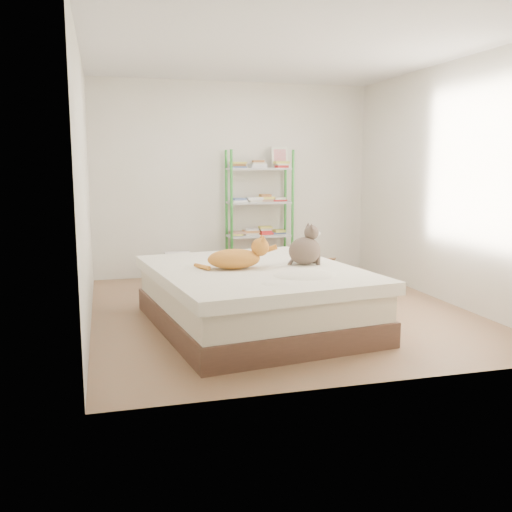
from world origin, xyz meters
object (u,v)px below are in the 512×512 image
object	(u,v)px
shelf_unit	(260,215)
orange_cat	(234,256)
bed	(254,297)
white_bin	(178,267)
grey_cat	(305,245)
cardboard_box	(305,275)

from	to	relation	value
shelf_unit	orange_cat	bearing A→B (deg)	-110.67
bed	white_bin	distance (m)	2.31
orange_cat	shelf_unit	distance (m)	2.57
grey_cat	shelf_unit	distance (m)	2.37
orange_cat	white_bin	xyz separation A→B (m)	(-0.23, 2.29, -0.49)
orange_cat	shelf_unit	bearing A→B (deg)	73.41
bed	shelf_unit	distance (m)	2.55
orange_cat	grey_cat	distance (m)	0.71
cardboard_box	white_bin	world-z (taller)	cardboard_box
white_bin	shelf_unit	bearing A→B (deg)	5.75
shelf_unit	cardboard_box	bearing A→B (deg)	-75.91
grey_cat	cardboard_box	world-z (taller)	grey_cat
shelf_unit	white_bin	world-z (taller)	shelf_unit
grey_cat	shelf_unit	xyz separation A→B (m)	(0.20, 2.36, 0.07)
shelf_unit	bed	bearing A→B (deg)	-106.62
white_bin	cardboard_box	bearing A→B (deg)	-34.28
orange_cat	white_bin	distance (m)	2.35
grey_cat	white_bin	distance (m)	2.50
bed	grey_cat	distance (m)	0.69
shelf_unit	grey_cat	bearing A→B (deg)	-94.94
cardboard_box	white_bin	size ratio (longest dim) A/B	1.50
grey_cat	white_bin	size ratio (longest dim) A/B	1.02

